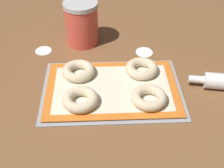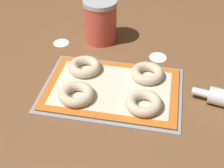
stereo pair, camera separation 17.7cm
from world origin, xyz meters
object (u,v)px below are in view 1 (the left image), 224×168
object	(u,v)px
baking_tray	(112,89)
bagel_back_left	(79,71)
bagel_front_right	(149,98)
bagel_back_right	(142,69)
flour_canister	(82,23)
bagel_front_left	(80,99)

from	to	relation	value
baking_tray	bagel_back_left	distance (m)	0.13
bagel_front_right	bagel_back_left	xyz separation A→B (m)	(-0.22, 0.14, 0.00)
bagel_back_right	baking_tray	bearing A→B (deg)	-143.46
baking_tray	bagel_back_left	bearing A→B (deg)	146.28
baking_tray	bagel_back_right	xyz separation A→B (m)	(0.10, 0.08, 0.02)
baking_tray	bagel_back_left	size ratio (longest dim) A/B	4.04
baking_tray	flour_canister	bearing A→B (deg)	109.05
bagel_front_left	bagel_front_right	xyz separation A→B (m)	(0.21, -0.00, 0.00)
baking_tray	bagel_front_right	size ratio (longest dim) A/B	4.04
bagel_front_right	baking_tray	bearing A→B (deg)	147.77
bagel_back_right	flour_canister	xyz separation A→B (m)	(-0.21, 0.22, 0.06)
baking_tray	bagel_front_left	xyz separation A→B (m)	(-0.10, -0.07, 0.02)
bagel_back_left	flour_canister	size ratio (longest dim) A/B	0.66
bagel_back_right	bagel_back_left	bearing A→B (deg)	-178.85
bagel_front_right	bagel_front_left	bearing A→B (deg)	179.92
bagel_front_left	baking_tray	bearing A→B (deg)	34.71
baking_tray	bagel_back_left	xyz separation A→B (m)	(-0.11, 0.07, 0.02)
baking_tray	bagel_front_right	world-z (taller)	bagel_front_right
bagel_front_left	bagel_back_left	xyz separation A→B (m)	(-0.01, 0.14, 0.00)
baking_tray	bagel_front_left	world-z (taller)	bagel_front_left
bagel_front_left	bagel_back_right	bearing A→B (deg)	35.66
bagel_front_left	bagel_back_left	distance (m)	0.14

